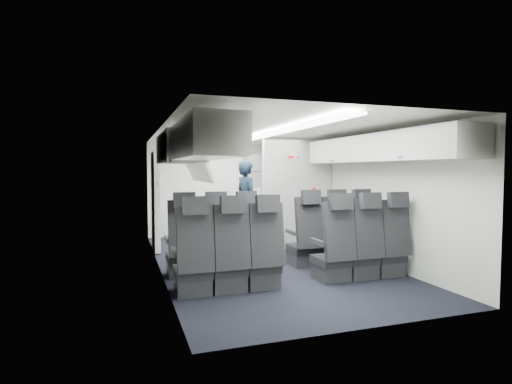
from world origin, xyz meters
TOP-DOWN VIEW (x-y plane):
  - cabin_shell at (0.00, 0.00)m, footprint 3.41×6.01m
  - seat_row_front at (-0.00, -0.53)m, footprint 3.33×0.56m
  - seat_row_mid at (-0.00, -1.43)m, footprint 3.33×0.56m
  - overhead_bin_left_rear at (-1.40, -2.00)m, footprint 0.53×1.80m
  - overhead_bin_left_front_open at (-1.44, -0.25)m, footprint 0.64×1.70m
  - overhead_bin_right_rear at (1.40, -2.00)m, footprint 0.53×1.80m
  - overhead_bin_right_front at (1.40, -0.25)m, footprint 0.53×1.70m
  - bulkhead_partition at (0.98, 0.80)m, footprint 1.40×0.15m
  - galley_unit at (0.95, 2.72)m, footprint 0.85×0.52m
  - boarding_door at (-1.64, 1.55)m, footprint 0.12×1.27m
  - flight_attendant at (0.24, 1.73)m, footprint 0.55×0.71m
  - carry_on_bag at (-1.37, -0.17)m, footprint 0.43×0.31m
  - papers at (0.43, 1.68)m, footprint 0.21×0.05m

SIDE VIEW (x-z plane):
  - seat_row_front at x=0.00m, z-range -0.21..1.02m
  - seat_row_mid at x=0.00m, z-range -0.21..1.02m
  - flight_attendant at x=0.24m, z-range 0.00..1.74m
  - galley_unit at x=0.95m, z-range 0.00..1.90m
  - boarding_door at x=-1.64m, z-range 0.02..1.88m
  - bulkhead_partition at x=0.98m, z-range 0.01..2.14m
  - papers at x=0.43m, z-range 1.01..1.15m
  - cabin_shell at x=0.00m, z-range 0.04..2.21m
  - overhead_bin_left_front_open at x=-1.44m, z-range 1.38..2.10m
  - carry_on_bag at x=-1.37m, z-range 1.66..1.91m
  - overhead_bin_right_front at x=1.40m, z-range 1.66..2.06m
  - overhead_bin_left_rear at x=-1.40m, z-range 1.66..2.06m
  - overhead_bin_right_rear at x=1.40m, z-range 1.66..2.06m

